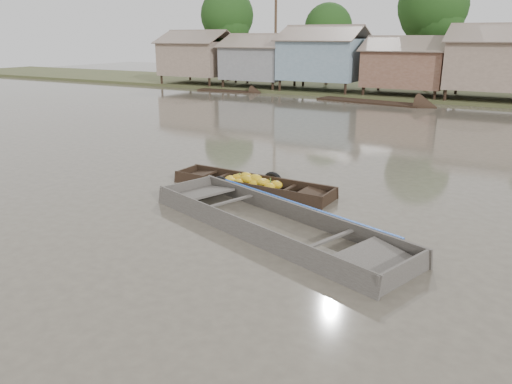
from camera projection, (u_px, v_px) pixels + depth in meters
The scene contains 4 objects.
ground at pixel (258, 236), 11.90m from camera, with size 120.00×120.00×0.00m, color #50493E.
riverbank at pixel (511, 57), 35.96m from camera, with size 120.00×12.47×10.22m.
banana_boat at pixel (250, 185), 15.44m from camera, with size 5.28×1.43×0.74m.
viewer_boat at pixel (274, 228), 12.23m from camera, with size 7.72×4.23×0.60m.
Camera 1 is at (5.41, -9.61, 4.58)m, focal length 35.00 mm.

